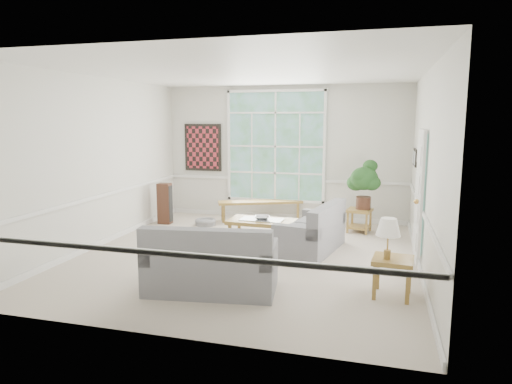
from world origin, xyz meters
The scene contains 24 objects.
floor centered at (0.00, 0.00, -0.01)m, with size 5.50×6.00×0.01m, color #BAAD9D.
ceiling centered at (0.00, 0.00, 3.00)m, with size 5.50×6.00×0.02m, color white.
wall_back centered at (0.00, 3.00, 1.50)m, with size 5.50×0.02×3.00m, color silver.
wall_front centered at (0.00, -3.00, 1.50)m, with size 5.50×0.02×3.00m, color silver.
wall_left centered at (-2.75, 0.00, 1.50)m, with size 0.02×6.00×3.00m, color silver.
wall_right centered at (2.75, 0.00, 1.50)m, with size 0.02×6.00×3.00m, color silver.
window_back centered at (-0.20, 2.96, 1.65)m, with size 2.30×0.08×2.40m, color white.
entry_door centered at (2.71, 0.60, 1.05)m, with size 0.08×0.90×2.10m, color white.
door_sidelight centered at (2.71, -0.03, 1.15)m, with size 0.08×0.26×1.90m, color white.
wall_art centered at (-1.95, 2.95, 1.60)m, with size 0.90×0.06×1.10m, color #5A1B20.
wall_frame_near centered at (2.71, 1.75, 1.55)m, with size 0.04×0.26×0.32m, color black.
wall_frame_far centered at (2.71, 2.15, 1.55)m, with size 0.04×0.26×0.32m, color black.
loveseat_right centered at (0.98, 0.57, 0.42)m, with size 0.79×1.53×0.83m, color slate.
loveseat_front centered at (-0.01, -1.63, 0.46)m, with size 1.69×0.88×0.92m, color slate.
coffee_table centered at (0.06, 0.75, 0.23)m, with size 1.21×0.66×0.45m, color olive.
pewter_bowl centered at (0.06, 0.76, 0.49)m, with size 0.34×0.34×0.08m, color #9F9FA4.
window_bench centered at (-0.47, 2.65, 0.22)m, with size 1.88×0.37×0.44m, color olive.
end_table centered at (1.73, 2.14, 0.23)m, with size 0.47×0.47×0.47m, color olive.
houseplant centered at (1.80, 2.18, 0.97)m, with size 0.59×0.59×1.01m, color #214D1F, non-canonical shape.
side_table centered at (2.30, -1.22, 0.25)m, with size 0.50×0.50×0.51m, color olive.
table_lamp centered at (2.23, -1.28, 0.77)m, with size 0.31×0.31×0.53m, color white, non-canonical shape.
pet_bed centered at (-1.49, 1.88, 0.07)m, with size 0.45×0.45×0.13m, color slate.
floor_speaker centered at (-2.40, 1.80, 0.44)m, with size 0.28×0.22×0.89m, color #3F2317.
cat centered at (1.00, 1.12, 0.51)m, with size 0.35×0.25×0.17m, color black.
Camera 1 is at (2.09, -7.09, 2.26)m, focal length 32.00 mm.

